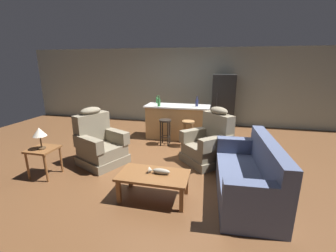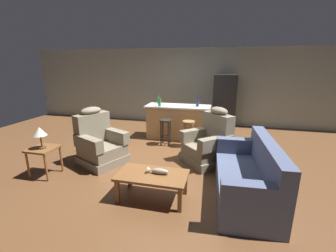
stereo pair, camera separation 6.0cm
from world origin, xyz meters
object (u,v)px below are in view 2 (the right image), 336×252
Objects in this scene: fish_figurine at (158,171)px; bottle_short_amber at (160,102)px; bottle_wine_dark at (197,102)px; kitchen_island at (178,122)px; coffee_table at (152,177)px; recliner_near_lamp at (100,144)px; recliner_near_island at (209,144)px; bar_stool_left at (166,127)px; bottle_tall_green at (158,100)px; end_table at (44,153)px; bar_stool_right at (189,129)px; refrigerator at (224,103)px; couch at (249,177)px; table_lamp at (40,133)px.

bottle_short_amber is (-0.76, 2.81, 0.60)m from fish_figurine.
kitchen_island is at bearing 179.64° from bottle_wine_dark.
coffee_table is 0.61× the size of kitchen_island.
recliner_near_lamp and recliner_near_island have the same top height.
bottle_tall_green is (-0.46, 0.86, 0.57)m from bar_stool_left.
end_table is (-3.00, -1.35, 0.04)m from recliner_near_island.
bar_stool_right is 2.06m from refrigerator.
recliner_near_island is (0.77, 1.61, 0.06)m from coffee_table.
end_table is (-3.71, -0.16, 0.12)m from couch.
coffee_table is 4.60× the size of bottle_tall_green.
refrigerator reaches higher than bottle_wine_dark.
bar_stool_right reaches higher than end_table.
recliner_near_lamp is at bearing -105.77° from bottle_tall_green.
bar_stool_left is at bearing 50.28° from end_table.
recliner_near_lamp is 2.93× the size of table_lamp.
recliner_near_lamp is 2.09m from bottle_short_amber.
end_table is 0.41m from table_lamp.
coffee_table is at bearing -96.20° from bottle_wine_dark.
recliner_near_island is at bearing 66.31° from fish_figurine.
bottle_tall_green is 1.22m from bottle_wine_dark.
bar_stool_left is 2.42× the size of bottle_wine_dark.
couch is 2.86× the size of bar_stool_right.
kitchen_island is 0.90m from bottle_tall_green.
refrigerator is 1.41m from bottle_wine_dark.
bar_stool_right is (2.43, 2.19, 0.01)m from end_table.
recliner_near_island is 1.66m from bottle_wine_dark.
kitchen_island reaches higher than couch.
end_table is at bearing -132.29° from bottle_wine_dark.
recliner_near_island is 1.02m from bar_stool_right.
coffee_table is at bearing -5.70° from table_lamp.
bottle_tall_green reaches higher than end_table.
fish_figurine is 2.32m from end_table.
couch is 3.93m from refrigerator.
fish_figurine is 3.46m from bottle_tall_green.
refrigerator is 5.94× the size of bottle_short_amber.
bar_stool_right is at bearing 85.40° from coffee_table.
refrigerator reaches higher than table_lamp.
recliner_near_island is (-0.70, 1.20, 0.08)m from couch.
fish_figurine is 0.50× the size of bar_stool_left.
bottle_tall_green reaches higher than bar_stool_left.
fish_figurine is at bearing -78.44° from bar_stool_left.
recliner_near_lamp is at bearing -127.88° from bar_stool_left.
bottle_short_amber is at bearing -167.17° from bottle_wine_dark.
end_table is at bearing -114.07° from bottle_tall_green.
couch is 2.99m from bottle_wine_dark.
table_lamp is 3.83m from bottle_wine_dark.
refrigerator is (0.96, 4.24, 0.42)m from fish_figurine.
couch is at bearing 77.68° from recliner_near_island.
bar_stool_left is (-1.18, 0.84, 0.05)m from recliner_near_island.
recliner_near_island is 2.14× the size of end_table.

